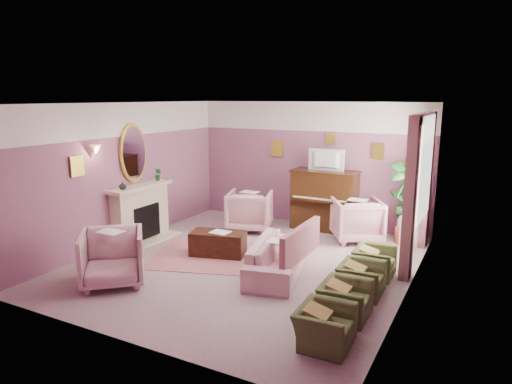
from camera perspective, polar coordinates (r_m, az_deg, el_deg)
The scene contains 48 objects.
floor at distance 8.22m, azimuth -1.22°, elevation -8.89°, with size 5.50×6.00×0.01m, color gray.
ceiling at distance 7.69m, azimuth -1.32°, elevation 11.02°, with size 5.50×6.00×0.01m, color white.
wall_back at distance 10.53m, azimuth 6.68°, elevation 3.52°, with size 5.50×0.02×2.80m, color #6B4666.
wall_front at distance 5.48m, azimuth -16.67°, elevation -4.66°, with size 5.50×0.02×2.80m, color #6B4666.
wall_left at distance 9.46m, azimuth -16.01°, elevation 2.20°, with size 0.02×6.00×2.80m, color #6B4666.
wall_right at distance 6.96m, azimuth 18.95°, elevation -1.34°, with size 0.02×6.00×2.80m, color #6B4666.
picture_rail_band at distance 10.42m, azimuth 6.80°, elevation 9.37°, with size 5.50×0.01×0.65m, color white.
stripe_panel at distance 8.29m, azimuth 20.12°, elevation -1.68°, with size 0.01×3.00×2.15m, color #A2A69A.
fireplace_surround at distance 9.67m, azimuth -14.23°, elevation -2.66°, with size 0.30×1.40×1.10m, color beige.
fireplace_inset at distance 9.64m, azimuth -13.74°, elevation -3.60°, with size 0.18×0.72×0.68m, color black.
fire_ember at distance 9.66m, azimuth -13.51°, elevation -4.66°, with size 0.06×0.54×0.10m, color #ED4709.
mantel_shelf at distance 9.53m, azimuth -14.26°, elevation 0.64°, with size 0.40×1.55×0.07m, color beige.
hearth at distance 9.69m, azimuth -13.18°, elevation -5.89°, with size 0.55×1.50×0.02m, color beige.
mirror_frame at distance 9.52m, azimuth -15.10°, elevation 4.74°, with size 0.04×0.72×1.20m, color gold.
mirror_glass at distance 9.50m, azimuth -14.99°, elevation 4.73°, with size 0.01×0.60×1.06m, color silver.
sconce_shade at distance 8.70m, azimuth -19.46°, elevation 5.03°, with size 0.20×0.20×0.16m, color #E79A68.
piano at distance 10.20m, azimuth 8.55°, elevation -1.09°, with size 1.40×0.60×1.30m, color black.
piano_keyshelf at distance 9.86m, azimuth 7.88°, elevation -1.10°, with size 1.30×0.12×0.06m, color black.
piano_keys at distance 9.85m, azimuth 7.89°, elevation -0.88°, with size 1.20×0.08×0.02m, color silver.
piano_top at distance 10.07m, azimuth 8.66°, elevation 2.57°, with size 1.45×0.65×0.04m, color black.
television at distance 9.98m, azimuth 8.62°, elevation 4.17°, with size 0.80×0.12×0.48m, color black.
print_back_left at distance 10.76m, azimuth 2.65°, elevation 5.48°, with size 0.30×0.03×0.38m, color gold.
print_back_right at distance 9.99m, azimuth 14.99°, elevation 4.95°, with size 0.26×0.03×0.34m, color gold.
print_back_mid at distance 10.25m, azimuth 9.30°, elevation 6.60°, with size 0.22×0.03×0.26m, color gold.
print_left_wall at distance 8.57m, azimuth -21.46°, elevation 3.03°, with size 0.03×0.28×0.36m, color gold.
window_blind at distance 8.43m, azimuth 20.42°, elevation 2.84°, with size 0.03×1.40×1.80m, color beige.
curtain_left at distance 7.61m, azimuth 18.69°, elevation -1.01°, with size 0.16×0.34×2.60m, color #894853.
curtain_right at distance 9.40m, azimuth 20.52°, elevation 1.22°, with size 0.16×0.34×2.60m, color #894853.
pelmet at distance 8.36m, azimuth 20.30°, elevation 8.72°, with size 0.16×2.20×0.16m, color #894853.
mantel_plant at distance 9.90m, azimuth -12.15°, elevation 2.15°, with size 0.16×0.16×0.28m, color #194F1B.
mantel_vase at distance 9.14m, azimuth -16.33°, elevation 0.77°, with size 0.16×0.16×0.16m, color white.
area_rug at distance 8.58m, azimuth -4.23°, elevation -7.96°, with size 2.50×1.80×0.01m, color #A3595B.
coffee_table at distance 8.58m, azimuth -4.76°, elevation -6.44°, with size 1.00×0.50×0.45m, color black.
table_paper at distance 8.48m, azimuth -4.50°, elevation -5.02°, with size 0.35×0.28×0.01m, color white.
sofa at distance 7.66m, azimuth 2.82°, elevation -7.35°, with size 0.65×1.95×0.79m, color #CA949C.
sofa_throw at distance 7.44m, azimuth 5.64°, elevation -6.30°, with size 0.10×1.48×0.54m, color #894853.
floral_armchair_left at distance 10.08m, azimuth -0.81°, elevation -2.09°, with size 0.93×0.93×0.96m, color #CA949C.
floral_armchair_right at distance 9.56m, azimuth 12.51°, elevation -3.15°, with size 0.93×0.93×0.96m, color #CA949C.
floral_armchair_front at distance 7.55m, azimuth -17.54°, elevation -7.49°, with size 0.93×0.93×0.96m, color #CA949C.
olive_chair_a at distance 5.67m, azimuth 8.60°, elevation -15.58°, with size 0.51×0.72×0.63m, color #475129.
olive_chair_b at distance 6.38m, azimuth 11.09°, elevation -12.44°, with size 0.51×0.72×0.63m, color #475129.
olive_chair_c at distance 7.11m, azimuth 13.03°, elevation -9.92°, with size 0.51×0.72×0.63m, color #475129.
olive_chair_d at distance 7.86m, azimuth 14.59°, elevation -7.87°, with size 0.51×0.72×0.63m, color #475129.
side_table at distance 9.66m, azimuth 18.78°, elevation -4.17°, with size 0.52×0.52×0.70m, color white.
side_plant_big at distance 9.54m, azimuth 18.98°, elevation -1.16°, with size 0.30×0.30×0.34m, color #194F1B.
side_plant_small at distance 9.43m, azimuth 19.59°, elevation -1.53°, with size 0.16×0.16×0.28m, color #194F1B.
palm_pot at distance 9.71m, azimuth 17.95°, elevation -5.14°, with size 0.34×0.34×0.34m, color #9D4A29.
palm_plant at distance 9.50m, azimuth 18.29°, elevation 0.00°, with size 0.76×0.76×1.44m, color #194F1B.
Camera 1 is at (3.73, -6.73, 2.91)m, focal length 32.00 mm.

